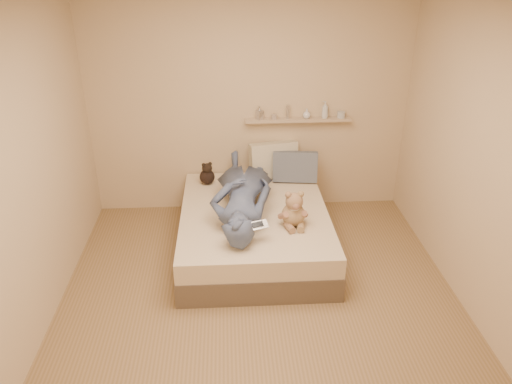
{
  "coord_description": "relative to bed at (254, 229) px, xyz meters",
  "views": [
    {
      "loc": [
        -0.25,
        -3.52,
        2.9
      ],
      "look_at": [
        0.0,
        0.65,
        0.8
      ],
      "focal_mm": 35.0,
      "sensor_mm": 36.0,
      "label": 1
    }
  ],
  "objects": [
    {
      "name": "shelf_bottles",
      "position": [
        0.62,
        0.91,
        0.96
      ],
      "size": [
        1.02,
        0.12,
        0.19
      ],
      "color": "silver",
      "rests_on": "wall_shelf"
    },
    {
      "name": "dark_plush",
      "position": [
        -0.49,
        0.66,
        0.34
      ],
      "size": [
        0.17,
        0.17,
        0.26
      ],
      "color": "black",
      "rests_on": "bed"
    },
    {
      "name": "room",
      "position": [
        0.0,
        -0.93,
        1.08
      ],
      "size": [
        3.8,
        3.8,
        3.8
      ],
      "color": "olive",
      "rests_on": "ground"
    },
    {
      "name": "person",
      "position": [
        -0.12,
        0.03,
        0.42
      ],
      "size": [
        0.76,
        1.69,
        0.39
      ],
      "primitive_type": "imported",
      "rotation": [
        0.0,
        0.0,
        3.04
      ],
      "color": "#4A5774",
      "rests_on": "bed"
    },
    {
      "name": "pillow_grey",
      "position": [
        0.5,
        0.69,
        0.4
      ],
      "size": [
        0.52,
        0.27,
        0.36
      ],
      "primitive_type": "cube",
      "rotation": [
        -0.22,
        0.0,
        -0.12
      ],
      "color": "#555C67",
      "rests_on": "bed"
    },
    {
      "name": "wall_shelf",
      "position": [
        0.55,
        0.91,
        0.88
      ],
      "size": [
        1.2,
        0.12,
        0.03
      ],
      "primitive_type": "cube",
      "color": "tan",
      "rests_on": "wall_back"
    },
    {
      "name": "bed",
      "position": [
        0.0,
        0.0,
        0.0
      ],
      "size": [
        1.5,
        1.9,
        0.45
      ],
      "color": "brown",
      "rests_on": "floor"
    },
    {
      "name": "game_console",
      "position": [
        -0.01,
        -0.59,
        0.4
      ],
      "size": [
        0.21,
        0.14,
        0.07
      ],
      "color": "silver",
      "rests_on": "bed"
    },
    {
      "name": "teddy_bear",
      "position": [
        0.36,
        -0.33,
        0.38
      ],
      "size": [
        0.31,
        0.3,
        0.37
      ],
      "color": "tan",
      "rests_on": "bed"
    },
    {
      "name": "pillow_cream",
      "position": [
        0.27,
        0.83,
        0.43
      ],
      "size": [
        0.59,
        0.34,
        0.42
      ],
      "primitive_type": "cube",
      "rotation": [
        -0.17,
        0.0,
        0.22
      ],
      "color": "beige",
      "rests_on": "bed"
    }
  ]
}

